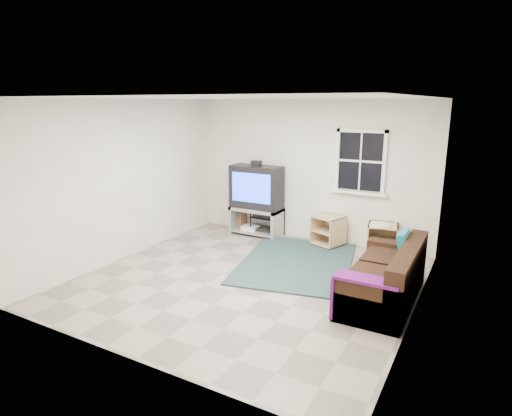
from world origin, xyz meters
The scene contains 8 objects.
room centered at (0.95, 2.27, 1.48)m, with size 4.60×4.62×4.60m.
tv_unit centered at (-0.97, 2.03, 0.80)m, with size 1.00×0.50×1.47m.
av_rack centered at (-0.81, 2.09, 0.45)m, with size 0.52×0.38×1.04m.
side_table_left centered at (0.51, 2.08, 0.30)m, with size 0.60×0.60×0.56m.
side_table_right centered at (1.46, 2.06, 0.31)m, with size 0.57×0.57×0.56m.
sofa centered at (1.90, 0.31, 0.29)m, with size 0.81×1.82×0.83m.
shag_rug centered at (0.35, 0.97, 0.01)m, with size 1.71×2.35×0.03m, color black.
paper_bag centered at (-1.45, 2.17, 0.19)m, with size 0.26×0.17×0.38m, color #916641.
Camera 1 is at (2.93, -5.06, 2.54)m, focal length 30.00 mm.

